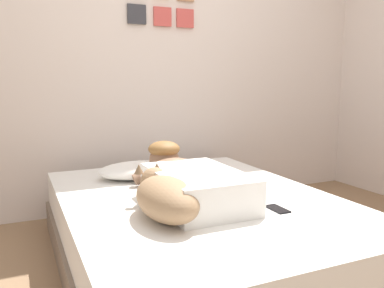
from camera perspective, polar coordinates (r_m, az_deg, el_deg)
ground_plane at (r=2.19m, az=10.87°, el=-19.57°), size 11.74×11.74×0.00m
back_wall at (r=3.37m, az=-4.70°, el=12.53°), size 3.87×0.12×2.50m
bed at (r=2.32m, az=0.79°, el=-12.34°), size 1.49×2.00×0.40m
pillow at (r=2.69m, az=-7.89°, el=-3.70°), size 0.52×0.32×0.11m
person_lying at (r=2.21m, az=-0.74°, el=-5.07°), size 0.43×0.92×0.27m
dog at (r=1.90m, az=-3.88°, el=-7.47°), size 0.26×0.57×0.21m
coffee_cup at (r=2.64m, az=1.44°, el=-4.26°), size 0.12×0.09×0.07m
cell_phone at (r=2.08m, az=12.12°, el=-9.07°), size 0.07×0.14×0.01m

